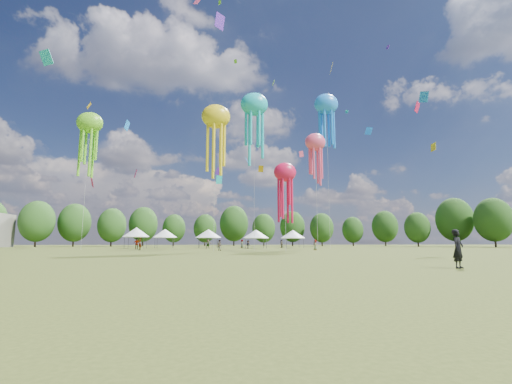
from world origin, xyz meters
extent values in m
plane|color=#384416|center=(0.00, 0.00, 0.00)|extent=(300.00, 300.00, 0.00)
imported|color=black|center=(7.14, -3.01, 0.90)|extent=(0.78, 0.69, 1.80)
imported|color=gray|center=(-2.51, 32.97, 0.77)|extent=(0.95, 0.93, 1.55)
imported|color=gray|center=(3.42, 58.79, 0.89)|extent=(0.75, 0.98, 1.79)
imported|color=gray|center=(11.99, 57.85, 0.88)|extent=(0.87, 1.00, 1.75)
imported|color=gray|center=(3.67, 49.63, 0.77)|extent=(1.13, 1.08, 1.54)
imported|color=gray|center=(-16.18, 44.70, 0.94)|extent=(1.19, 0.79, 1.88)
imported|color=gray|center=(-4.02, 52.58, 0.93)|extent=(1.75, 0.66, 1.85)
imported|color=gray|center=(-14.69, 39.31, 0.96)|extent=(0.52, 0.74, 1.92)
imported|color=gray|center=(12.32, 34.70, 0.79)|extent=(0.86, 0.92, 1.59)
cylinder|color=#47474C|center=(-19.84, 52.15, 1.08)|extent=(0.08, 0.08, 2.16)
cylinder|color=#47474C|center=(-19.84, 55.72, 1.08)|extent=(0.08, 0.08, 2.16)
cylinder|color=#47474C|center=(-16.27, 52.15, 1.08)|extent=(0.08, 0.08, 2.16)
cylinder|color=#47474C|center=(-16.27, 55.72, 1.08)|extent=(0.08, 0.08, 2.16)
cube|color=white|center=(-18.05, 53.94, 2.21)|extent=(3.97, 3.97, 0.10)
cone|color=white|center=(-18.05, 53.94, 3.19)|extent=(5.16, 5.16, 1.85)
cylinder|color=#47474C|center=(-14.78, 56.48, 1.05)|extent=(0.08, 0.08, 2.10)
cylinder|color=#47474C|center=(-14.78, 60.01, 1.05)|extent=(0.08, 0.08, 2.10)
cylinder|color=#47474C|center=(-11.25, 56.48, 1.05)|extent=(0.08, 0.08, 2.10)
cylinder|color=#47474C|center=(-11.25, 60.01, 1.05)|extent=(0.08, 0.08, 2.10)
cube|color=white|center=(-13.01, 58.25, 2.15)|extent=(3.93, 3.93, 0.10)
cone|color=white|center=(-13.01, 58.25, 3.10)|extent=(5.11, 5.11, 1.80)
cylinder|color=#47474C|center=(-5.82, 54.00, 1.02)|extent=(0.08, 0.08, 2.04)
cylinder|color=#47474C|center=(-5.82, 57.77, 1.02)|extent=(0.08, 0.08, 2.04)
cylinder|color=#47474C|center=(-2.04, 54.00, 1.02)|extent=(0.08, 0.08, 2.04)
cylinder|color=#47474C|center=(-2.04, 57.77, 1.02)|extent=(0.08, 0.08, 2.04)
cube|color=white|center=(-3.93, 55.88, 2.09)|extent=(4.17, 4.17, 0.10)
cone|color=white|center=(-3.93, 55.88, 3.02)|extent=(5.42, 5.42, 1.75)
cylinder|color=#47474C|center=(3.58, 49.24, 0.97)|extent=(0.08, 0.08, 1.93)
cylinder|color=#47474C|center=(3.58, 52.87, 0.97)|extent=(0.08, 0.08, 1.93)
cylinder|color=#47474C|center=(7.21, 49.24, 0.97)|extent=(0.08, 0.08, 1.93)
cylinder|color=#47474C|center=(7.21, 52.87, 0.97)|extent=(0.08, 0.08, 1.93)
cube|color=white|center=(5.39, 51.05, 1.98)|extent=(4.03, 4.03, 0.10)
cone|color=white|center=(5.39, 51.05, 2.86)|extent=(5.23, 5.23, 1.66)
cylinder|color=#47474C|center=(11.76, 51.76, 0.98)|extent=(0.08, 0.08, 1.96)
cylinder|color=#47474C|center=(11.76, 55.35, 0.98)|extent=(0.08, 0.08, 1.96)
cylinder|color=#47474C|center=(15.35, 51.76, 0.98)|extent=(0.08, 0.08, 1.96)
cylinder|color=#47474C|center=(15.35, 55.35, 0.98)|extent=(0.08, 0.08, 1.96)
cube|color=white|center=(13.55, 53.56, 2.01)|extent=(3.99, 3.99, 0.10)
cone|color=white|center=(13.55, 53.56, 2.90)|extent=(5.19, 5.19, 1.68)
ellipsoid|color=yellow|center=(-3.46, 27.40, 17.99)|extent=(3.85, 2.70, 3.28)
cylinder|color=beige|center=(-3.46, 27.40, 8.99)|extent=(0.03, 0.03, 17.99)
ellipsoid|color=#17B5C6|center=(2.55, 33.08, 22.35)|extent=(4.27, 2.99, 3.63)
cylinder|color=beige|center=(2.55, 33.08, 11.18)|extent=(0.03, 0.03, 22.35)
ellipsoid|color=#EE466D|center=(10.85, 28.98, 15.48)|extent=(3.00, 2.10, 2.55)
cylinder|color=beige|center=(10.85, 28.98, 7.74)|extent=(0.03, 0.03, 15.48)
ellipsoid|color=#6BCE22|center=(-24.34, 42.26, 21.24)|extent=(4.28, 3.00, 3.64)
cylinder|color=beige|center=(-24.34, 42.26, 10.62)|extent=(0.03, 0.03, 21.24)
ellipsoid|color=red|center=(5.61, 25.85, 10.29)|extent=(2.97, 2.08, 2.52)
cylinder|color=beige|center=(5.61, 25.85, 5.14)|extent=(0.03, 0.03, 10.29)
ellipsoid|color=#1B80F7|center=(19.13, 46.65, 28.90)|extent=(4.94, 3.46, 4.20)
cylinder|color=beige|center=(19.13, 46.65, 14.45)|extent=(0.03, 0.03, 28.90)
cube|color=#6BCE22|center=(6.87, 39.60, 29.26)|extent=(0.34, 0.74, 0.89)
cube|color=#1B80F7|center=(4.16, 55.63, 18.65)|extent=(1.27, 1.74, 1.78)
cube|color=#17B5C6|center=(30.22, 62.21, 33.91)|extent=(0.64, 0.60, 0.97)
cube|color=#EE466D|center=(-6.84, 39.87, 43.96)|extent=(1.49, 0.72, 1.62)
cube|color=#652ABC|center=(-2.30, 47.19, 14.50)|extent=(1.48, 0.64, 1.71)
cube|color=red|center=(22.30, 21.76, 18.53)|extent=(1.14, 0.88, 1.34)
cube|color=#6BCE22|center=(-2.44, 53.67, 54.40)|extent=(0.55, 0.71, 1.03)
cube|color=#1B80F7|center=(26.50, 26.23, 22.13)|extent=(0.89, 1.31, 1.75)
cube|color=#17B5C6|center=(-26.50, 30.04, 26.12)|extent=(1.98, 1.13, 2.07)
cube|color=#652ABC|center=(-3.05, 30.71, 34.22)|extent=(1.63, 1.43, 2.25)
cube|color=red|center=(-22.47, 72.60, 18.51)|extent=(1.10, 1.85, 2.45)
cube|color=#F6AC0F|center=(-23.48, 38.78, 22.93)|extent=(0.67, 0.89, 1.00)
cube|color=yellow|center=(20.75, 47.25, 37.10)|extent=(0.97, 2.03, 2.28)
cube|color=#1B80F7|center=(32.83, 56.21, 27.02)|extent=(1.70, 0.95, 2.17)
cube|color=#EE466D|center=(17.93, 61.37, 22.24)|extent=(1.36, 0.52, 1.63)
cube|color=#652ABC|center=(23.47, 29.93, 31.82)|extent=(0.39, 0.57, 0.75)
cube|color=red|center=(-30.58, 65.57, 14.80)|extent=(1.00, 2.34, 2.56)
cube|color=#F6AC0F|center=(6.17, 49.50, 15.73)|extent=(0.99, 0.72, 1.41)
cube|color=yellow|center=(34.15, 35.57, 17.50)|extent=(0.47, 1.37, 1.61)
cube|color=#6BCE22|center=(1.42, 55.99, 41.86)|extent=(0.78, 0.63, 0.85)
cube|color=#1B80F7|center=(-14.24, 24.67, 15.25)|extent=(0.47, 1.08, 1.34)
cube|color=#17B5C6|center=(-1.87, 56.08, 14.52)|extent=(1.38, 1.30, 1.92)
cylinder|color=#38281C|center=(-47.17, 78.19, 1.68)|extent=(0.44, 0.44, 3.36)
ellipsoid|color=#254A18|center=(-47.17, 78.19, 6.51)|extent=(8.40, 8.40, 10.51)
cylinder|color=#38281C|center=(-40.68, 85.49, 1.71)|extent=(0.44, 0.44, 3.41)
ellipsoid|color=#254A18|center=(-40.68, 85.49, 6.61)|extent=(8.53, 8.53, 10.66)
cylinder|color=#38281C|center=(-30.60, 85.02, 1.53)|extent=(0.44, 0.44, 3.07)
ellipsoid|color=#254A18|center=(-30.60, 85.02, 5.94)|extent=(7.66, 7.66, 9.58)
cylinder|color=#38281C|center=(-23.51, 93.33, 1.72)|extent=(0.44, 0.44, 3.43)
ellipsoid|color=#254A18|center=(-23.51, 93.33, 6.65)|extent=(8.58, 8.58, 10.73)
cylinder|color=#38281C|center=(-14.76, 98.96, 1.47)|extent=(0.44, 0.44, 2.95)
ellipsoid|color=#254A18|center=(-14.76, 98.96, 5.71)|extent=(7.37, 7.37, 9.21)
cylinder|color=#38281C|center=(-4.70, 95.06, 1.45)|extent=(0.44, 0.44, 2.89)
ellipsoid|color=#254A18|center=(-4.70, 95.06, 5.61)|extent=(7.23, 7.23, 9.04)
cylinder|color=#38281C|center=(4.91, 99.49, 1.92)|extent=(0.44, 0.44, 3.84)
ellipsoid|color=#254A18|center=(4.91, 99.49, 7.44)|extent=(9.60, 9.60, 11.99)
cylinder|color=#38281C|center=(13.19, 88.44, 1.42)|extent=(0.44, 0.44, 2.84)
ellipsoid|color=#254A18|center=(13.19, 88.44, 5.51)|extent=(7.11, 7.11, 8.89)
cylinder|color=#38281C|center=(22.93, 91.04, 1.58)|extent=(0.44, 0.44, 3.16)
ellipsoid|color=#254A18|center=(22.93, 91.04, 6.13)|extent=(7.91, 7.91, 9.88)
cylinder|color=#38281C|center=(30.69, 85.29, 1.44)|extent=(0.44, 0.44, 2.88)
ellipsoid|color=#254A18|center=(30.69, 85.29, 5.59)|extent=(7.21, 7.21, 9.01)
cylinder|color=#38281C|center=(41.52, 87.24, 1.31)|extent=(0.44, 0.44, 2.63)
ellipsoid|color=#254A18|center=(41.52, 87.24, 5.09)|extent=(6.57, 6.57, 8.22)
cylinder|color=#38281C|center=(50.52, 83.73, 1.56)|extent=(0.44, 0.44, 3.13)
ellipsoid|color=#254A18|center=(50.52, 83.73, 6.06)|extent=(7.81, 7.81, 9.77)
cylinder|color=#38281C|center=(53.64, 71.81, 1.36)|extent=(0.44, 0.44, 2.72)
ellipsoid|color=#254A18|center=(53.64, 71.81, 5.27)|extent=(6.80, 6.80, 8.50)
cylinder|color=#38281C|center=(62.96, 68.92, 1.90)|extent=(0.44, 0.44, 3.81)
ellipsoid|color=#254A18|center=(62.96, 68.92, 7.38)|extent=(9.52, 9.52, 11.90)
cylinder|color=#38281C|center=(66.57, 59.80, 1.76)|extent=(0.44, 0.44, 3.51)
ellipsoid|color=#254A18|center=(66.57, 59.80, 6.80)|extent=(8.78, 8.78, 10.97)
camera|label=1|loc=(-4.53, -17.94, 1.20)|focal=24.48mm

